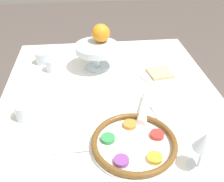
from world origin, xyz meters
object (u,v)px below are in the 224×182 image
at_px(bread_plate, 160,74).
at_px(cup_far, 43,58).
at_px(orange_fruit, 101,33).
at_px(fruit_stand, 97,50).
at_px(seder_plate, 134,143).
at_px(napkin_roll, 145,108).
at_px(cup_near, 53,65).
at_px(wine_glass, 204,143).
at_px(cup_mid, 25,111).

xyz_separation_m(bread_plate, cup_far, (0.18, 0.55, 0.02)).
bearing_deg(orange_fruit, fruit_stand, 147.19).
bearing_deg(fruit_stand, seder_plate, -170.72).
xyz_separation_m(orange_fruit, napkin_roll, (-0.40, -0.14, -0.15)).
bearing_deg(orange_fruit, bread_plate, -117.89).
bearing_deg(cup_near, fruit_stand, -89.14).
bearing_deg(cup_near, napkin_roll, -134.18).
relative_size(seder_plate, napkin_roll, 1.48).
bearing_deg(seder_plate, cup_far, 30.16).
relative_size(orange_fruit, cup_near, 1.18).
xyz_separation_m(seder_plate, wine_glass, (-0.10, -0.18, 0.08)).
height_order(orange_fruit, cup_mid, orange_fruit).
relative_size(seder_plate, fruit_stand, 1.36).
bearing_deg(cup_near, wine_glass, -143.16).
bearing_deg(cup_mid, napkin_roll, -91.94).
bearing_deg(cup_mid, cup_near, -12.52).
bearing_deg(napkin_roll, cup_near, 45.82).
height_order(wine_glass, cup_near, wine_glass).
xyz_separation_m(seder_plate, fruit_stand, (0.53, 0.09, 0.08)).
height_order(fruit_stand, cup_far, fruit_stand).
bearing_deg(cup_near, cup_mid, 167.48).
bearing_deg(napkin_roll, seder_plate, 157.35).
xyz_separation_m(fruit_stand, cup_far, (0.08, 0.27, -0.07)).
bearing_deg(bread_plate, orange_fruit, 62.11).
height_order(wine_glass, orange_fruit, orange_fruit).
bearing_deg(seder_plate, cup_mid, 63.43).
distance_m(seder_plate, orange_fruit, 0.59).
bearing_deg(wine_glass, cup_mid, 62.25).
bearing_deg(bread_plate, cup_mid, 112.94).
bearing_deg(bread_plate, wine_glass, 177.62).
height_order(bread_plate, cup_far, cup_far).
xyz_separation_m(seder_plate, bread_plate, (0.43, -0.20, -0.01)).
relative_size(fruit_stand, bread_plate, 1.11).
distance_m(seder_plate, wine_glass, 0.22).
xyz_separation_m(napkin_roll, cup_mid, (0.02, 0.44, 0.01)).
bearing_deg(seder_plate, napkin_roll, -22.65).
height_order(seder_plate, orange_fruit, orange_fruit).
relative_size(wine_glass, napkin_roll, 0.72).
xyz_separation_m(fruit_stand, bread_plate, (-0.10, -0.29, -0.09)).
distance_m(wine_glass, orange_fruit, 0.72).
bearing_deg(seder_plate, wine_glass, -120.15).
bearing_deg(cup_near, seder_plate, -150.73).
xyz_separation_m(orange_fruit, bread_plate, (-0.14, -0.26, -0.16)).
bearing_deg(cup_mid, fruit_stand, -39.56).
distance_m(orange_fruit, napkin_roll, 0.44).
distance_m(fruit_stand, orange_fruit, 0.08).
bearing_deg(seder_plate, cup_near, 29.27).
distance_m(seder_plate, cup_mid, 0.42).
xyz_separation_m(orange_fruit, cup_mid, (-0.38, 0.31, -0.13)).
distance_m(cup_near, cup_mid, 0.35).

